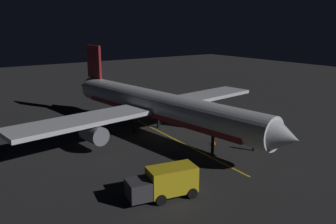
% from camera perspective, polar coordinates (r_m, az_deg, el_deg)
% --- Properties ---
extents(ground_plane, '(180.00, 180.00, 0.20)m').
position_cam_1_polar(ground_plane, '(45.29, -1.46, -3.91)').
color(ground_plane, '#262627').
extents(apron_guide_stripe, '(1.58, 23.20, 0.01)m').
position_cam_1_polar(apron_guide_stripe, '(42.49, 2.20, -5.01)').
color(apron_guide_stripe, gold).
rests_on(apron_guide_stripe, ground_plane).
extents(airliner, '(37.26, 39.17, 10.81)m').
position_cam_1_polar(airliner, '(44.71, -2.03, 1.04)').
color(airliner, silver).
rests_on(airliner, ground_plane).
extents(baggage_truck, '(6.08, 3.24, 2.62)m').
position_cam_1_polar(baggage_truck, '(29.17, -0.42, -11.54)').
color(baggage_truck, gold).
rests_on(baggage_truck, ground_plane).
extents(catering_truck, '(6.23, 5.50, 2.25)m').
position_cam_1_polar(catering_truck, '(50.54, 4.48, -0.49)').
color(catering_truck, gold).
rests_on(catering_truck, ground_plane).
extents(ground_crew_worker, '(0.40, 0.40, 1.74)m').
position_cam_1_polar(ground_crew_worker, '(40.70, 13.93, -5.00)').
color(ground_crew_worker, black).
rests_on(ground_crew_worker, ground_plane).
extents(traffic_cone_near_left, '(0.50, 0.50, 0.55)m').
position_cam_1_polar(traffic_cone_near_left, '(41.93, 7.62, -5.04)').
color(traffic_cone_near_left, '#EA590F').
rests_on(traffic_cone_near_left, ground_plane).
extents(traffic_cone_near_right, '(0.50, 0.50, 0.55)m').
position_cam_1_polar(traffic_cone_near_right, '(42.03, 7.53, -4.99)').
color(traffic_cone_near_right, '#EA590F').
rests_on(traffic_cone_near_right, ground_plane).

